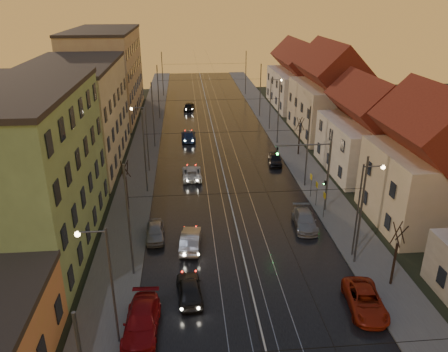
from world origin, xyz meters
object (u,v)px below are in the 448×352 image
object	(u,v)px
parked_left_2	(142,321)
parked_right_1	(305,220)
street_lamp_0	(106,276)
driving_car_1	(191,240)
driving_car_3	(188,135)
traffic_light_mast	(318,168)
street_lamp_2	(144,132)
parked_left_3	(155,231)
street_lamp_1	(363,202)
street_lamp_3	(272,99)
driving_car_4	(189,106)
driving_car_2	(192,173)
driving_car_0	(189,289)
parked_right_2	(275,159)
parked_right_0	(365,301)

from	to	relation	value
parked_left_2	parked_right_1	distance (m)	18.31
street_lamp_0	driving_car_1	distance (m)	12.30
driving_car_3	parked_left_2	bearing A→B (deg)	84.25
driving_car_1	traffic_light_mast	bearing A→B (deg)	-149.97
street_lamp_0	parked_right_1	size ratio (longest dim) A/B	1.70
traffic_light_mast	street_lamp_0	bearing A→B (deg)	-136.90
street_lamp_2	parked_left_3	distance (m)	16.37
driving_car_1	parked_left_2	distance (m)	10.13
street_lamp_1	parked_left_2	world-z (taller)	street_lamp_1
street_lamp_1	traffic_light_mast	bearing A→B (deg)	97.91
parked_left_3	driving_car_3	bearing A→B (deg)	80.80
street_lamp_3	parked_left_3	bearing A→B (deg)	-117.28
driving_car_4	parked_left_3	distance (m)	45.48
parked_right_1	street_lamp_2	bearing A→B (deg)	141.01
driving_car_2	driving_car_4	bearing A→B (deg)	-91.12
street_lamp_3	traffic_light_mast	bearing A→B (deg)	-92.27
street_lamp_3	driving_car_0	distance (m)	42.47
parked_left_2	parked_right_2	world-z (taller)	parked_left_2
traffic_light_mast	driving_car_3	bearing A→B (deg)	116.60
driving_car_0	parked_right_2	distance (m)	27.39
driving_car_1	parked_right_2	bearing A→B (deg)	-114.69
street_lamp_1	street_lamp_2	size ratio (longest dim) A/B	1.00
driving_car_2	parked_left_2	size ratio (longest dim) A/B	0.91
driving_car_0	parked_left_2	distance (m)	4.31
driving_car_1	driving_car_0	bearing A→B (deg)	93.75
driving_car_0	driving_car_2	bearing A→B (deg)	-96.06
street_lamp_1	parked_right_1	size ratio (longest dim) A/B	1.70
driving_car_2	driving_car_0	bearing A→B (deg)	87.50
driving_car_2	street_lamp_0	bearing A→B (deg)	77.44
traffic_light_mast	driving_car_4	world-z (taller)	traffic_light_mast
parked_left_2	driving_car_3	bearing A→B (deg)	87.56
street_lamp_1	parked_left_2	xyz separation A→B (m)	(-16.57, -7.10, -4.13)
parked_left_3	parked_right_1	bearing A→B (deg)	1.14
street_lamp_1	parked_left_3	bearing A→B (deg)	165.29
driving_car_0	driving_car_2	world-z (taller)	driving_car_0
street_lamp_1	street_lamp_3	distance (m)	36.00
driving_car_3	parked_right_2	xyz separation A→B (m)	(10.58, -10.78, -0.04)
parked_left_3	parked_left_2	bearing A→B (deg)	-93.39
street_lamp_0	parked_left_2	distance (m)	4.54
parked_left_3	parked_right_0	size ratio (longest dim) A/B	0.79
parked_right_0	parked_right_2	world-z (taller)	parked_right_2
parked_right_2	parked_left_2	bearing A→B (deg)	-110.03
street_lamp_1	driving_car_0	distance (m)	14.73
driving_car_2	parked_right_2	world-z (taller)	parked_right_2
parked_right_1	parked_right_0	bearing A→B (deg)	-79.33
street_lamp_0	street_lamp_1	distance (m)	19.89
driving_car_4	parked_left_2	size ratio (longest dim) A/B	0.82
street_lamp_2	parked_right_2	world-z (taller)	street_lamp_2
street_lamp_1	parked_right_2	world-z (taller)	street_lamp_1
parked_right_1	traffic_light_mast	bearing A→B (deg)	63.54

